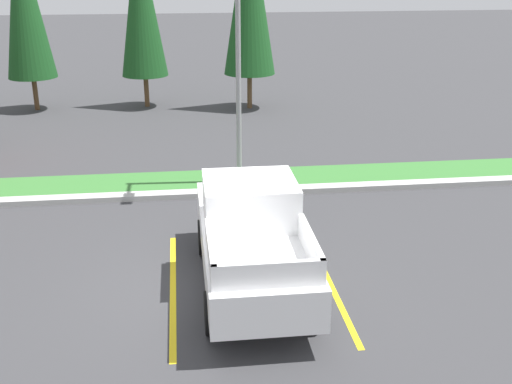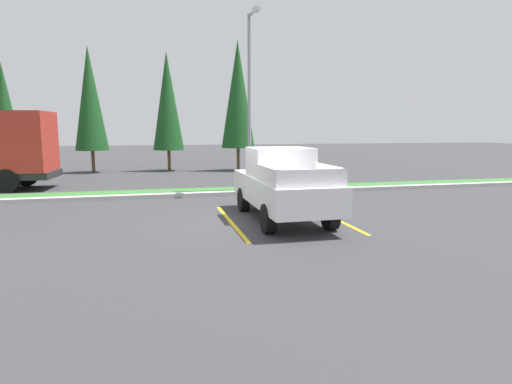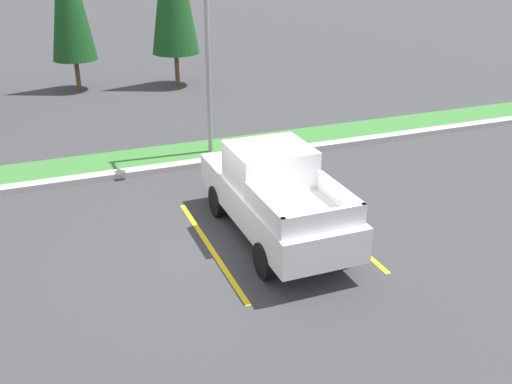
{
  "view_description": "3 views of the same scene",
  "coord_description": "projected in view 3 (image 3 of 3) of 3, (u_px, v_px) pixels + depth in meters",
  "views": [
    {
      "loc": [
        -0.4,
        -10.95,
        6.16
      ],
      "look_at": [
        1.14,
        1.68,
        1.32
      ],
      "focal_mm": 44.36,
      "sensor_mm": 36.0,
      "label": 1
    },
    {
      "loc": [
        -2.83,
        -11.99,
        2.66
      ],
      "look_at": [
        0.01,
        -0.19,
        0.87
      ],
      "focal_mm": 30.32,
      "sensor_mm": 36.0,
      "label": 2
    },
    {
      "loc": [
        -4.0,
        -11.14,
        6.49
      ],
      "look_at": [
        0.39,
        -0.03,
        1.2
      ],
      "focal_mm": 41.48,
      "sensor_mm": 36.0,
      "label": 3
    }
  ],
  "objects": [
    {
      "name": "curb_strip",
      "position": [
        182.0,
        165.0,
        17.67
      ],
      "size": [
        56.0,
        0.4,
        0.15
      ],
      "primitive_type": "cube",
      "color": "#B2B2AD",
      "rests_on": "ground"
    },
    {
      "name": "ground_plane",
      "position": [
        239.0,
        242.0,
        13.45
      ],
      "size": [
        120.0,
        120.0,
        0.0
      ],
      "primitive_type": "plane",
      "color": "#38383A"
    },
    {
      "name": "parking_line_near",
      "position": [
        210.0,
        248.0,
        13.21
      ],
      "size": [
        0.12,
        4.8,
        0.01
      ],
      "primitive_type": "cube",
      "color": "yellow",
      "rests_on": "ground"
    },
    {
      "name": "grass_median",
      "position": [
        173.0,
        155.0,
        18.62
      ],
      "size": [
        56.0,
        1.8,
        0.06
      ],
      "primitive_type": "cube",
      "color": "#387533",
      "rests_on": "ground"
    },
    {
      "name": "pickup_truck_main",
      "position": [
        274.0,
        194.0,
        13.35
      ],
      "size": [
        1.99,
        5.23,
        2.1
      ],
      "color": "black",
      "rests_on": "ground"
    },
    {
      "name": "street_light",
      "position": [
        208.0,
        18.0,
        17.04
      ],
      "size": [
        0.24,
        1.49,
        7.26
      ],
      "color": "gray",
      "rests_on": "ground"
    },
    {
      "name": "parking_line_far",
      "position": [
        333.0,
        225.0,
        14.25
      ],
      "size": [
        0.12,
        4.8,
        0.01
      ],
      "primitive_type": "cube",
      "color": "yellow",
      "rests_on": "ground"
    }
  ]
}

